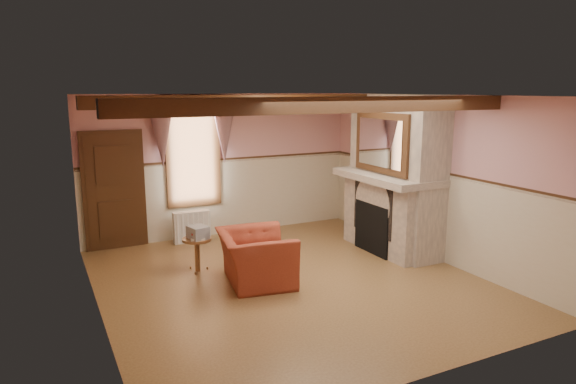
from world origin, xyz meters
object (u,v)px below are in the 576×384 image
side_table (197,254)px  mantel_clock (362,162)px  radiator (192,227)px  bowl (389,171)px  oil_lamp (372,162)px  armchair (256,258)px

side_table → mantel_clock: mantel_clock is taller
radiator → bowl: bowl is taller
radiator → mantel_clock: (3.00, -1.30, 1.22)m
bowl → oil_lamp: oil_lamp is taller
side_table → oil_lamp: (3.38, 0.01, 1.29)m
armchair → side_table: armchair is taller
radiator → oil_lamp: 3.63m
side_table → oil_lamp: 3.61m
bowl → mantel_clock: bearing=90.0°
armchair → side_table: size_ratio=2.18×
armchair → oil_lamp: oil_lamp is taller
radiator → oil_lamp: oil_lamp is taller
armchair → side_table: bearing=46.1°
mantel_clock → oil_lamp: oil_lamp is taller
armchair → radiator: (-0.27, 2.49, -0.09)m
side_table → oil_lamp: oil_lamp is taller
armchair → radiator: bearing=15.8°
side_table → armchair: bearing=-53.5°
oil_lamp → side_table: bearing=-179.9°
armchair → side_table: 1.10m
side_table → bowl: size_ratio=1.42×
side_table → bowl: (3.38, -0.50, 1.19)m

